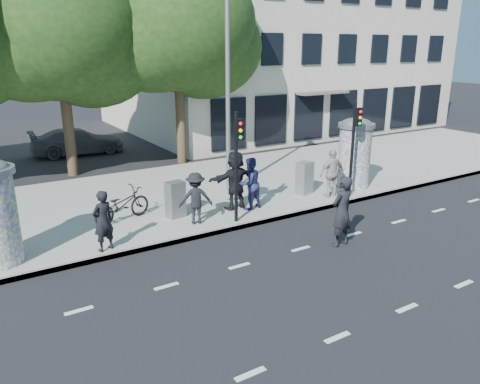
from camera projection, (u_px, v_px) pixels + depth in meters
ground at (336, 268)px, 11.79m from camera, size 120.00×120.00×0.00m
sidewalk at (200, 191)px, 17.85m from camera, size 40.00×8.00×0.15m
curb at (257, 223)px, 14.65m from camera, size 40.00×0.10×0.16m
lane_dash_near at (407, 308)px, 10.00m from camera, size 32.00×0.12×0.01m
lane_dash_far at (301, 249)px, 12.92m from camera, size 32.00×0.12×0.01m
ad_column_right at (355, 151)px, 17.76m from camera, size 1.36×1.36×2.65m
traffic_pole_near at (237, 156)px, 13.90m from camera, size 0.22×0.31×3.40m
traffic_pole_far at (354, 140)px, 16.31m from camera, size 0.22×0.31×3.40m
street_lamp at (229, 63)px, 16.14m from camera, size 0.25×0.93×8.00m
tree_near_left at (57, 27)px, 18.52m from camera, size 6.80×6.80×8.97m
tree_center at (177, 23)px, 20.63m from camera, size 7.00×7.00×9.30m
building at (270, 36)px, 32.24m from camera, size 20.30×15.85×12.00m
ped_b at (103, 221)px, 12.26m from camera, size 0.70×0.57×1.66m
ped_c at (250, 184)px, 15.42m from camera, size 0.96×0.81×1.75m
ped_d at (196, 198)px, 14.18m from camera, size 1.17×0.91×1.60m
ped_e at (332, 173)px, 16.67m from camera, size 1.07×0.65×1.76m
ped_f at (235, 180)px, 15.43m from camera, size 1.85×0.74×1.96m
man_road at (342, 211)px, 12.88m from camera, size 0.79×0.57×2.01m
bicycle at (122, 205)px, 14.44m from camera, size 1.23×2.09×1.04m
cabinet_left at (176, 199)px, 14.77m from camera, size 0.62×0.50×1.16m
cabinet_right at (304, 178)px, 17.08m from camera, size 0.65×0.53×1.20m
car_right at (77, 141)px, 24.11m from camera, size 2.10×4.68×1.33m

